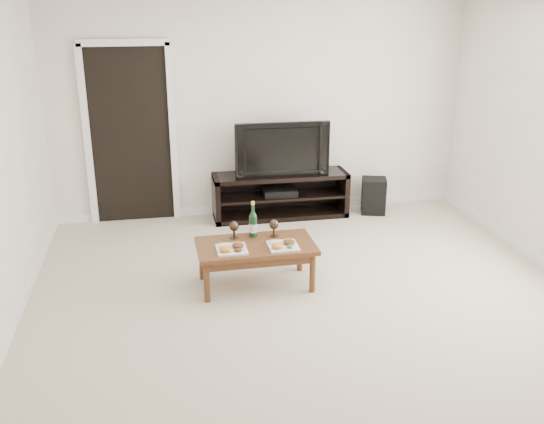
{
  "coord_description": "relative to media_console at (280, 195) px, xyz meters",
  "views": [
    {
      "loc": [
        -1.24,
        -4.4,
        2.59
      ],
      "look_at": [
        -0.25,
        0.75,
        0.7
      ],
      "focal_mm": 40.0,
      "sensor_mm": 36.0,
      "label": 1
    }
  ],
  "objects": [
    {
      "name": "floor",
      "position": [
        -0.19,
        -2.5,
        -0.28
      ],
      "size": [
        5.5,
        5.5,
        0.0
      ],
      "primitive_type": "plane",
      "color": "beige",
      "rests_on": "ground"
    },
    {
      "name": "back_wall",
      "position": [
        -0.19,
        0.27,
        1.02
      ],
      "size": [
        5.0,
        0.04,
        2.6
      ],
      "primitive_type": "cube",
      "color": "white",
      "rests_on": "ground"
    },
    {
      "name": "doorway",
      "position": [
        -1.74,
        0.24,
        0.75
      ],
      "size": [
        0.9,
        0.02,
        2.05
      ],
      "primitive_type": "cube",
      "color": "black",
      "rests_on": "ground"
    },
    {
      "name": "media_console",
      "position": [
        0.0,
        0.0,
        0.0
      ],
      "size": [
        1.64,
        0.45,
        0.55
      ],
      "primitive_type": "cube",
      "color": "black",
      "rests_on": "ground"
    },
    {
      "name": "television",
      "position": [
        -0.0,
        0.0,
        0.6
      ],
      "size": [
        1.13,
        0.17,
        0.65
      ],
      "primitive_type": "imported",
      "rotation": [
        0.0,
        0.0,
        -0.02
      ],
      "color": "black",
      "rests_on": "media_console"
    },
    {
      "name": "av_receiver",
      "position": [
        -0.01,
        -0.01,
        0.05
      ],
      "size": [
        0.42,
        0.33,
        0.08
      ],
      "primitive_type": "cube",
      "rotation": [
        0.0,
        0.0,
        -0.08
      ],
      "color": "black",
      "rests_on": "media_console"
    },
    {
      "name": "subwoofer",
      "position": [
        1.17,
        -0.07,
        -0.06
      ],
      "size": [
        0.36,
        0.36,
        0.44
      ],
      "primitive_type": "cube",
      "rotation": [
        0.0,
        0.0,
        -0.29
      ],
      "color": "black",
      "rests_on": "ground"
    },
    {
      "name": "coffee_table",
      "position": [
        -0.61,
        -1.8,
        -0.07
      ],
      "size": [
        1.09,
        0.61,
        0.42
      ],
      "primitive_type": "cube",
      "rotation": [
        0.0,
        0.0,
        0.01
      ],
      "color": "#5A3019",
      "rests_on": "ground"
    },
    {
      "name": "plate_left",
      "position": [
        -0.84,
        -1.91,
        0.18
      ],
      "size": [
        0.27,
        0.27,
        0.07
      ],
      "primitive_type": "cube",
      "color": "white",
      "rests_on": "coffee_table"
    },
    {
      "name": "plate_right",
      "position": [
        -0.37,
        -1.92,
        0.18
      ],
      "size": [
        0.27,
        0.27,
        0.07
      ],
      "primitive_type": "cube",
      "color": "white",
      "rests_on": "coffee_table"
    },
    {
      "name": "wine_bottle",
      "position": [
        -0.6,
        -1.62,
        0.32
      ],
      "size": [
        0.07,
        0.07,
        0.35
      ],
      "primitive_type": "cylinder",
      "color": "#0E3417",
      "rests_on": "coffee_table"
    },
    {
      "name": "goblet_left",
      "position": [
        -0.78,
        -1.62,
        0.23
      ],
      "size": [
        0.09,
        0.09,
        0.17
      ],
      "primitive_type": null,
      "color": "#332A1C",
      "rests_on": "coffee_table"
    },
    {
      "name": "goblet_right",
      "position": [
        -0.4,
        -1.65,
        0.23
      ],
      "size": [
        0.09,
        0.09,
        0.17
      ],
      "primitive_type": null,
      "color": "#332A1C",
      "rests_on": "coffee_table"
    }
  ]
}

